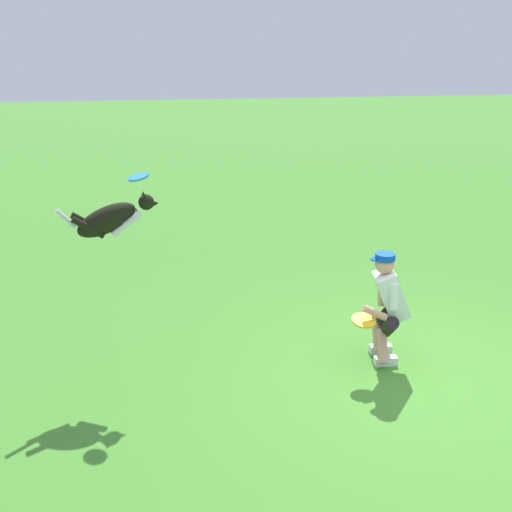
% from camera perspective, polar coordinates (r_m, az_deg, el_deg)
% --- Properties ---
extents(ground_plane, '(60.00, 60.00, 0.00)m').
position_cam_1_polar(ground_plane, '(7.04, 15.18, -11.23)').
color(ground_plane, '#468C2F').
extents(person, '(0.62, 0.65, 1.29)m').
position_cam_1_polar(person, '(7.09, 12.01, -4.32)').
color(person, silver).
rests_on(person, ground_plane).
extents(dog, '(1.07, 0.39, 0.52)m').
position_cam_1_polar(dog, '(6.76, -13.21, 3.36)').
color(dog, black).
extents(frisbee_flying, '(0.26, 0.26, 0.09)m').
position_cam_1_polar(frisbee_flying, '(6.68, -10.79, 7.17)').
color(frisbee_flying, '#3194DB').
extents(frisbee_held, '(0.38, 0.38, 0.09)m').
position_cam_1_polar(frisbee_held, '(6.85, 9.90, -5.86)').
color(frisbee_held, yellow).
rests_on(frisbee_held, person).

